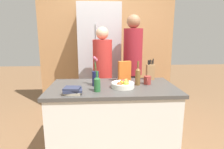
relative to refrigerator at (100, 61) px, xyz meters
name	(u,v)px	position (x,y,z in m)	size (l,w,h in m)	color
kitchen_island	(113,120)	(0.15, -1.37, -0.57)	(1.50, 0.81, 0.89)	silver
back_wall_wood	(107,44)	(0.15, 0.36, 0.29)	(2.70, 0.12, 2.60)	#AD7A4C
refrigerator	(100,61)	(0.00, 0.00, 0.00)	(0.75, 0.62, 2.03)	#B7B7BC
fruit_bowl	(123,84)	(0.27, -1.44, -0.08)	(0.27, 0.27, 0.10)	silver
knife_block	(150,72)	(0.68, -1.06, -0.01)	(0.10, 0.09, 0.28)	#A87A4C
flower_vase	(95,76)	(-0.05, -1.33, 0.00)	(0.08, 0.08, 0.35)	#191E4C
cereal_box	(124,71)	(0.32, -1.15, 0.01)	(0.17, 0.09, 0.27)	orange
coffee_mug	(147,80)	(0.59, -1.30, -0.07)	(0.09, 0.13, 0.10)	#99332D
book_stack	(73,91)	(-0.28, -1.64, -0.08)	(0.21, 0.16, 0.07)	#B7A88E
bottle_oil	(138,76)	(0.46, -1.33, -0.01)	(0.06, 0.06, 0.29)	brown
bottle_vinegar	(97,84)	(-0.03, -1.57, -0.03)	(0.07, 0.07, 0.23)	#286633
person_at_sink	(103,73)	(0.04, -0.67, -0.10)	(0.29, 0.29, 1.61)	#383842
person_in_blue	(133,64)	(0.52, -0.58, 0.02)	(0.30, 0.30, 1.80)	#383842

